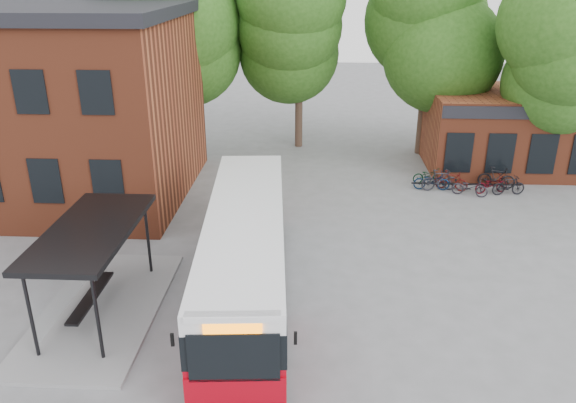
{
  "coord_description": "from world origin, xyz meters",
  "views": [
    {
      "loc": [
        2.06,
        -15.52,
        9.86
      ],
      "look_at": [
        1.07,
        3.4,
        2.0
      ],
      "focal_mm": 35.0,
      "sensor_mm": 36.0,
      "label": 1
    }
  ],
  "objects_px": {
    "bus_shelter": "(96,270)",
    "bicycle_1": "(440,180)",
    "bicycle_6": "(491,184)",
    "bicycle_3": "(451,180)",
    "city_bus": "(246,254)",
    "bicycle_5": "(497,177)",
    "bicycle_7": "(509,185)",
    "bicycle_4": "(470,187)",
    "bicycle_2": "(428,175)",
    "bicycle_0": "(432,181)"
  },
  "relations": [
    {
      "from": "bicycle_1",
      "to": "bicycle_7",
      "type": "distance_m",
      "value": 3.15
    },
    {
      "from": "bicycle_2",
      "to": "bicycle_3",
      "type": "height_order",
      "value": "bicycle_3"
    },
    {
      "from": "bus_shelter",
      "to": "bicycle_3",
      "type": "relative_size",
      "value": 4.43
    },
    {
      "from": "bus_shelter",
      "to": "bicycle_4",
      "type": "bearing_deg",
      "value": 36.95
    },
    {
      "from": "bus_shelter",
      "to": "city_bus",
      "type": "relative_size",
      "value": 0.61
    },
    {
      "from": "city_bus",
      "to": "bicycle_3",
      "type": "distance_m",
      "value": 13.16
    },
    {
      "from": "bicycle_0",
      "to": "bicycle_5",
      "type": "bearing_deg",
      "value": -78.22
    },
    {
      "from": "city_bus",
      "to": "bicycle_0",
      "type": "xyz_separation_m",
      "value": [
        7.75,
        9.79,
        -1.01
      ]
    },
    {
      "from": "bicycle_2",
      "to": "bicycle_5",
      "type": "height_order",
      "value": "bicycle_5"
    },
    {
      "from": "city_bus",
      "to": "bicycle_5",
      "type": "xyz_separation_m",
      "value": [
        10.95,
        10.26,
        -0.94
      ]
    },
    {
      "from": "bicycle_3",
      "to": "bicycle_5",
      "type": "distance_m",
      "value": 2.31
    },
    {
      "from": "bicycle_5",
      "to": "bicycle_7",
      "type": "xyz_separation_m",
      "value": [
        0.28,
        -0.96,
        -0.05
      ]
    },
    {
      "from": "bicycle_1",
      "to": "bicycle_3",
      "type": "distance_m",
      "value": 0.59
    },
    {
      "from": "city_bus",
      "to": "bicycle_7",
      "type": "distance_m",
      "value": 14.61
    },
    {
      "from": "bus_shelter",
      "to": "bicycle_7",
      "type": "height_order",
      "value": "bus_shelter"
    },
    {
      "from": "city_bus",
      "to": "bicycle_5",
      "type": "height_order",
      "value": "city_bus"
    },
    {
      "from": "bicycle_3",
      "to": "bicycle_6",
      "type": "distance_m",
      "value": 1.85
    },
    {
      "from": "bicycle_2",
      "to": "bicycle_4",
      "type": "bearing_deg",
      "value": -143.86
    },
    {
      "from": "bicycle_0",
      "to": "bicycle_6",
      "type": "bearing_deg",
      "value": -91.96
    },
    {
      "from": "bicycle_4",
      "to": "bicycle_5",
      "type": "height_order",
      "value": "bicycle_5"
    },
    {
      "from": "city_bus",
      "to": "bicycle_6",
      "type": "bearing_deg",
      "value": 37.9
    },
    {
      "from": "bicycle_3",
      "to": "bicycle_6",
      "type": "bearing_deg",
      "value": -76.76
    },
    {
      "from": "bicycle_2",
      "to": "bicycle_1",
      "type": "bearing_deg",
      "value": -169.75
    },
    {
      "from": "bus_shelter",
      "to": "bicycle_3",
      "type": "xyz_separation_m",
      "value": [
        13.08,
        11.11,
        -0.97
      ]
    },
    {
      "from": "bicycle_2",
      "to": "bicycle_3",
      "type": "xyz_separation_m",
      "value": [
        0.93,
        -0.88,
        0.07
      ]
    },
    {
      "from": "bicycle_6",
      "to": "bicycle_0",
      "type": "bearing_deg",
      "value": 68.46
    },
    {
      "from": "bus_shelter",
      "to": "bicycle_5",
      "type": "xyz_separation_m",
      "value": [
        15.34,
        11.53,
        -0.93
      ]
    },
    {
      "from": "bus_shelter",
      "to": "bicycle_1",
      "type": "bearing_deg",
      "value": 41.32
    },
    {
      "from": "bicycle_2",
      "to": "bicycle_6",
      "type": "distance_m",
      "value": 3.0
    },
    {
      "from": "city_bus",
      "to": "bicycle_5",
      "type": "relative_size",
      "value": 6.59
    },
    {
      "from": "bicycle_3",
      "to": "bicycle_4",
      "type": "xyz_separation_m",
      "value": [
        0.71,
        -0.73,
        -0.04
      ]
    },
    {
      "from": "bus_shelter",
      "to": "bicycle_6",
      "type": "height_order",
      "value": "bus_shelter"
    },
    {
      "from": "bicycle_3",
      "to": "bicycle_7",
      "type": "bearing_deg",
      "value": -79.14
    },
    {
      "from": "city_bus",
      "to": "bicycle_5",
      "type": "bearing_deg",
      "value": 38.83
    },
    {
      "from": "bus_shelter",
      "to": "bicycle_1",
      "type": "height_order",
      "value": "bus_shelter"
    },
    {
      "from": "bicycle_1",
      "to": "bicycle_7",
      "type": "relative_size",
      "value": 1.12
    },
    {
      "from": "city_bus",
      "to": "bicycle_2",
      "type": "relative_size",
      "value": 7.38
    },
    {
      "from": "bicycle_6",
      "to": "bicycle_3",
      "type": "bearing_deg",
      "value": 64.27
    },
    {
      "from": "city_bus",
      "to": "bicycle_3",
      "type": "relative_size",
      "value": 7.27
    },
    {
      "from": "bicycle_0",
      "to": "bicycle_5",
      "type": "relative_size",
      "value": 0.98
    },
    {
      "from": "bus_shelter",
      "to": "bicycle_4",
      "type": "distance_m",
      "value": 17.28
    },
    {
      "from": "bicycle_4",
      "to": "bicycle_6",
      "type": "height_order",
      "value": "bicycle_6"
    },
    {
      "from": "bicycle_1",
      "to": "bicycle_6",
      "type": "distance_m",
      "value": 2.41
    },
    {
      "from": "bus_shelter",
      "to": "city_bus",
      "type": "xyz_separation_m",
      "value": [
        4.39,
        1.27,
        0.01
      ]
    },
    {
      "from": "bicycle_0",
      "to": "bicycle_5",
      "type": "distance_m",
      "value": 3.24
    },
    {
      "from": "bicycle_2",
      "to": "bicycle_3",
      "type": "distance_m",
      "value": 1.28
    },
    {
      "from": "bicycle_2",
      "to": "city_bus",
      "type": "bearing_deg",
      "value": 134.82
    },
    {
      "from": "bicycle_1",
      "to": "bicycle_3",
      "type": "bearing_deg",
      "value": -86.27
    },
    {
      "from": "bicycle_6",
      "to": "bus_shelter",
      "type": "bearing_deg",
      "value": 109.86
    },
    {
      "from": "bicycle_2",
      "to": "bicycle_7",
      "type": "bearing_deg",
      "value": -121.58
    }
  ]
}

